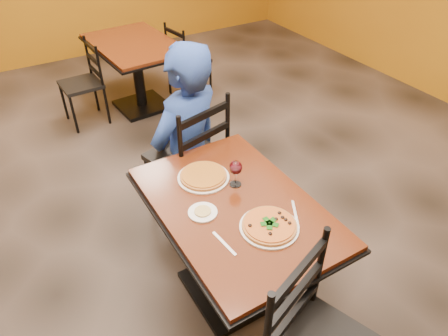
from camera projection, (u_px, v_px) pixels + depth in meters
floor at (198, 240)px, 3.07m from camera, size 7.00×8.00×0.01m
table_main at (235, 228)px, 2.39m from camera, size 0.83×1.23×0.75m
table_second at (136, 60)px, 4.37m from camera, size 0.87×1.22×0.75m
chair_main_far at (186, 157)px, 3.02m from camera, size 0.57×0.57×1.04m
chair_second_left at (81, 85)px, 4.20m from camera, size 0.40×0.40×0.85m
chair_second_right at (189, 60)px, 4.71m from camera, size 0.44×0.44×0.85m
diner at (186, 133)px, 2.99m from camera, size 0.77×0.63×1.36m
plate_main at (269, 227)px, 2.12m from camera, size 0.31×0.31×0.01m
pizza_main at (269, 225)px, 2.12m from camera, size 0.28×0.28×0.02m
plate_far at (203, 177)px, 2.45m from camera, size 0.31×0.31×0.01m
pizza_far at (203, 175)px, 2.45m from camera, size 0.28×0.28×0.02m
side_plate at (203, 212)px, 2.21m from camera, size 0.16×0.16×0.01m
dip at (203, 211)px, 2.21m from camera, size 0.09×0.09×0.01m
wine_glass at (236, 172)px, 2.36m from camera, size 0.08×0.08×0.18m
fork at (224, 243)px, 2.04m from camera, size 0.03×0.19×0.00m
knife at (295, 214)px, 2.21m from camera, size 0.12×0.19×0.00m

